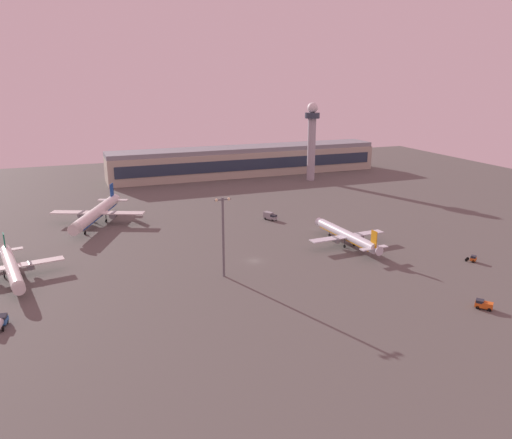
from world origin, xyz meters
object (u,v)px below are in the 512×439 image
at_px(airplane_far_stand, 347,236).
at_px(airplane_near_gate, 11,267).
at_px(maintenance_van, 483,304).
at_px(airplane_mid_apron, 97,213).
at_px(catering_truck, 270,216).
at_px(fuel_truck, 0,322).
at_px(apron_light_central, 223,232).
at_px(control_tower, 312,136).
at_px(pushback_tug, 473,259).

xyz_separation_m(airplane_far_stand, airplane_near_gate, (-104.73, 8.65, 0.07)).
relative_size(airplane_near_gate, maintenance_van, 8.37).
bearing_deg(airplane_near_gate, airplane_mid_apron, -128.93).
distance_m(airplane_mid_apron, catering_truck, 68.03).
xyz_separation_m(fuel_truck, apron_light_central, (57.57, 11.05, 12.20)).
relative_size(control_tower, airplane_mid_apron, 0.95).
distance_m(control_tower, airplane_far_stand, 114.14).
xyz_separation_m(catering_truck, pushback_tug, (40.96, -66.78, -0.51)).
relative_size(airplane_mid_apron, maintenance_van, 10.10).
distance_m(control_tower, catering_truck, 87.09).
bearing_deg(airplane_mid_apron, maintenance_van, 150.30).
distance_m(fuel_truck, maintenance_van, 116.28).
xyz_separation_m(airplane_near_gate, airplane_mid_apron, (27.12, 48.88, 0.97)).
relative_size(control_tower, pushback_tug, 11.87).
bearing_deg(maintenance_van, fuel_truck, 123.43).
bearing_deg(airplane_near_gate, maintenance_van, 140.39).
bearing_deg(apron_light_central, maintenance_van, -38.76).
bearing_deg(control_tower, airplane_mid_apron, -157.93).
bearing_deg(maintenance_van, apron_light_central, 100.84).
bearing_deg(catering_truck, maintenance_van, 71.94).
relative_size(airplane_mid_apron, pushback_tug, 12.55).
distance_m(airplane_near_gate, airplane_mid_apron, 55.90).
bearing_deg(pushback_tug, catering_truck, -90.64).
xyz_separation_m(airplane_mid_apron, maintenance_van, (84.18, -112.36, -3.39)).
bearing_deg(airplane_mid_apron, fuel_truck, 94.48).
height_order(catering_truck, fuel_truck, catering_truck).
bearing_deg(fuel_truck, pushback_tug, 6.37).
xyz_separation_m(catering_truck, apron_light_central, (-35.27, -50.21, 11.98)).
relative_size(control_tower, airplane_near_gate, 1.14).
distance_m(airplane_mid_apron, pushback_tug, 136.45).
bearing_deg(airplane_far_stand, pushback_tug, -47.66).
distance_m(airplane_far_stand, airplane_near_gate, 105.09).
height_order(airplane_near_gate, airplane_mid_apron, airplane_mid_apron).
bearing_deg(fuel_truck, catering_truck, 42.15).
bearing_deg(catering_truck, airplane_far_stand, 78.12).
bearing_deg(apron_light_central, control_tower, 53.20).
bearing_deg(maintenance_van, pushback_tug, 10.15).
height_order(airplane_near_gate, pushback_tug, airplane_near_gate).
xyz_separation_m(airplane_far_stand, fuel_truck, (-105.11, -22.44, -2.17)).
xyz_separation_m(control_tower, airplane_far_stand, (-39.55, -105.04, -20.75)).
bearing_deg(catering_truck, pushback_tug, 92.09).
bearing_deg(airplane_mid_apron, catering_truck, -172.51).
relative_size(airplane_far_stand, pushback_tug, 10.23).
bearing_deg(control_tower, airplane_near_gate, -146.25).
xyz_separation_m(airplane_near_gate, maintenance_van, (111.29, -63.48, -2.42)).
xyz_separation_m(airplane_mid_apron, catering_truck, (65.34, -18.70, -2.99)).
xyz_separation_m(airplane_near_gate, apron_light_central, (57.18, -20.04, 9.96)).
height_order(airplane_near_gate, catering_truck, airplane_near_gate).
xyz_separation_m(maintenance_van, apron_light_central, (-54.11, 43.45, 12.38)).
xyz_separation_m(control_tower, fuel_truck, (-144.66, -127.48, -22.91)).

